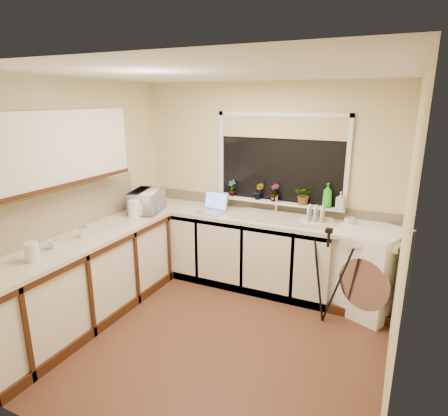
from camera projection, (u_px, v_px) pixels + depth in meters
floor at (210, 335)px, 3.82m from camera, size 3.20×3.20×0.00m
ceiling at (207, 73)px, 3.15m from camera, size 3.20×3.20×0.00m
wall_back at (265, 184)px, 4.79m from camera, size 3.20×0.00×3.20m
wall_front at (86, 287)px, 2.18m from camera, size 3.20×0.00×3.20m
wall_left at (76, 198)px, 4.14m from camera, size 0.00×3.00×3.00m
wall_right at (403, 244)px, 2.83m from camera, size 0.00×3.00×3.00m
base_cabinet_back at (230, 248)px, 4.88m from camera, size 2.55×0.60×0.86m
base_cabinet_left at (84, 282)px, 3.98m from camera, size 0.54×2.40×0.86m
worktop_back at (255, 217)px, 4.63m from camera, size 3.20×0.60×0.04m
worktop_left at (79, 241)px, 3.85m from camera, size 0.60×2.40×0.04m
upper_cabinet at (45, 150)px, 3.53m from camera, size 0.28×1.90×0.70m
splashback_left at (56, 214)px, 3.91m from camera, size 0.02×2.40×0.45m
splashback_back at (264, 204)px, 4.85m from camera, size 3.20×0.02×0.14m
window_glass at (281, 159)px, 4.61m from camera, size 1.50×0.02×1.00m
window_blind at (281, 127)px, 4.49m from camera, size 1.50×0.02×0.25m
windowsill at (278, 202)px, 4.70m from camera, size 1.60×0.14×0.03m
sink at (271, 217)px, 4.54m from camera, size 0.82×0.46×0.03m
faucet at (276, 204)px, 4.66m from camera, size 0.03×0.03×0.24m
washing_machine at (367, 270)px, 4.18m from camera, size 0.86×0.85×0.93m
laptop at (213, 207)px, 4.77m from camera, size 0.35×0.34×0.24m
kettle at (134, 209)px, 4.55m from camera, size 0.15×0.15×0.19m
dish_rack at (317, 223)px, 4.27m from camera, size 0.43×0.37×0.05m
tripod at (326, 276)px, 3.93m from camera, size 0.59×0.59×1.02m
glass_jug at (32, 252)px, 3.31m from camera, size 0.12×0.12×0.17m
steel_jar at (83, 232)px, 3.89m from camera, size 0.08×0.08×0.11m
microwave at (147, 201)px, 4.75m from camera, size 0.45×0.56×0.27m
plant_a at (232, 188)px, 4.91m from camera, size 0.13×0.11×0.21m
plant_b at (259, 191)px, 4.74m from camera, size 0.13×0.12×0.21m
plant_c at (275, 192)px, 4.68m from camera, size 0.15×0.15×0.21m
plant_d at (304, 195)px, 4.52m from camera, size 0.23×0.21×0.24m
soap_bottle_green at (327, 195)px, 4.39m from camera, size 0.13×0.13×0.28m
soap_bottle_clear at (340, 200)px, 4.33m from camera, size 0.09×0.09×0.20m
cup_back at (350, 222)px, 4.24m from camera, size 0.13×0.13×0.09m
cup_left at (53, 245)px, 3.60m from camera, size 0.11×0.11×0.08m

